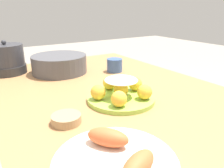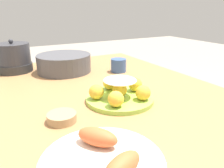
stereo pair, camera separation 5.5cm
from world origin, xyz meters
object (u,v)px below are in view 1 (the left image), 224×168
(dining_table, at_px, (105,109))
(warming_pot, at_px, (6,59))
(cup_far, at_px, (67,58))
(seafood_platter, at_px, (117,159))
(cup_near, at_px, (115,65))
(sauce_bowl, at_px, (66,119))
(cake_plate, at_px, (121,92))
(serving_bowl, at_px, (60,63))

(dining_table, xyz_separation_m, warming_pot, (0.46, 0.32, 0.18))
(cup_far, bearing_deg, seafood_platter, 164.84)
(cup_near, bearing_deg, sauce_bowl, 132.43)
(cup_near, relative_size, cup_far, 1.14)
(dining_table, relative_size, sauce_bowl, 13.67)
(warming_pot, bearing_deg, dining_table, -145.14)
(sauce_bowl, height_order, seafood_platter, seafood_platter)
(seafood_platter, relative_size, warming_pot, 1.49)
(cup_far, bearing_deg, sauce_bowl, 158.31)
(sauce_bowl, distance_m, warming_pot, 0.68)
(seafood_platter, bearing_deg, cake_plate, -36.25)
(cup_near, distance_m, warming_pot, 0.57)
(dining_table, height_order, sauce_bowl, sauce_bowl)
(warming_pot, bearing_deg, cake_plate, -154.10)
(sauce_bowl, distance_m, seafood_platter, 0.24)
(serving_bowl, xyz_separation_m, sauce_bowl, (-0.54, 0.17, -0.04))
(dining_table, relative_size, seafood_platter, 4.41)
(dining_table, height_order, cake_plate, cake_plate)
(dining_table, xyz_separation_m, cup_near, (0.18, -0.17, 0.14))
(dining_table, relative_size, cup_near, 14.85)
(serving_bowl, bearing_deg, cup_near, -118.83)
(seafood_platter, height_order, cup_near, cup_near)
(dining_table, height_order, cup_near, cup_near)
(cake_plate, xyz_separation_m, warming_pot, (0.62, 0.30, 0.04))
(serving_bowl, height_order, cup_far, serving_bowl)
(cup_far, bearing_deg, cake_plate, 176.22)
(seafood_platter, bearing_deg, serving_bowl, -10.87)
(serving_bowl, bearing_deg, cake_plate, -172.53)
(dining_table, bearing_deg, cake_plate, 172.58)
(cup_far, bearing_deg, serving_bowl, 147.60)
(sauce_bowl, bearing_deg, cake_plate, -77.66)
(sauce_bowl, xyz_separation_m, seafood_platter, (-0.24, -0.03, 0.00))
(sauce_bowl, bearing_deg, cup_near, -47.57)
(warming_pot, bearing_deg, sauce_bowl, -174.57)
(sauce_bowl, relative_size, cup_near, 1.09)
(dining_table, xyz_separation_m, cake_plate, (-0.16, 0.02, 0.14))
(dining_table, distance_m, sauce_bowl, 0.35)
(cup_near, bearing_deg, cup_far, 26.02)
(serving_bowl, distance_m, seafood_platter, 0.79)
(cake_plate, height_order, serving_bowl, serving_bowl)
(dining_table, distance_m, warming_pot, 0.59)
(cup_near, bearing_deg, seafood_platter, 147.25)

